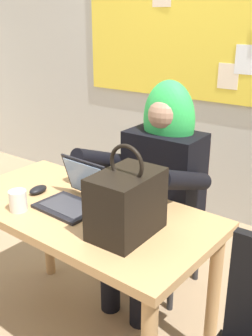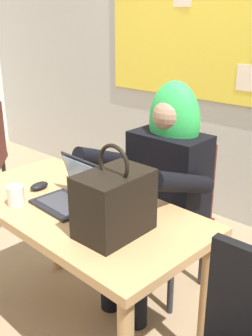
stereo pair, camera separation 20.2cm
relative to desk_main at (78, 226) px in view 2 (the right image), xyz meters
name	(u,v)px [view 2 (the right image)]	position (x,y,z in m)	size (l,w,h in m)	color
ground_plane	(55,333)	(-0.10, -0.11, -0.64)	(24.00, 24.00, 0.00)	#937A5B
wall_back_bulletin	(244,25)	(-0.10, 1.69, 0.87)	(6.48, 1.87, 2.99)	#B2B2AD
desk_main	(78,226)	(0.00, 0.00, 0.00)	(1.28, 0.68, 0.75)	tan
chair_at_desk	(173,207)	(0.07, 0.68, -0.13)	(0.43, 0.43, 0.90)	#4C1E19
person_costumed	(161,177)	(0.07, 0.55, 0.10)	(0.59, 0.60, 1.25)	black
laptop	(72,193)	(-0.04, 0.00, 0.16)	(0.30, 0.28, 0.21)	black
computer_mouse	(39,186)	(-0.28, -0.01, 0.13)	(0.06, 0.10, 0.03)	black
handbag	(114,203)	(0.30, -0.07, 0.24)	(0.20, 0.30, 0.38)	black
coffee_mug	(16,196)	(-0.21, -0.19, 0.16)	(0.08, 0.08, 0.10)	silver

